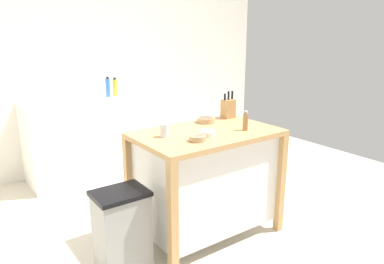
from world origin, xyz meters
TOP-DOWN VIEW (x-y plane):
  - ground_plane at (0.00, 0.00)m, footprint 6.10×6.10m
  - wall_back at (0.00, 2.13)m, footprint 5.10×0.10m
  - kitchen_island at (0.12, -0.04)m, footprint 1.14×0.72m
  - knife_block at (0.57, 0.21)m, footprint 0.11×0.09m
  - bowl_stoneware_deep at (0.29, 0.19)m, footprint 0.16×0.16m
  - bowl_ceramic_wide at (-0.10, -0.21)m, footprint 0.12×0.12m
  - bowl_ceramic_small at (0.04, -0.15)m, footprint 0.13×0.13m
  - drinking_cup at (-0.24, 0.02)m, footprint 0.07×0.07m
  - pepper_grinder at (0.39, -0.20)m, footprint 0.04×0.04m
  - trash_bin at (-0.69, -0.14)m, footprint 0.36×0.28m
  - sink_counter at (-0.10, 1.78)m, footprint 1.58×0.60m
  - sink_faucet at (-0.10, 1.92)m, footprint 0.02×0.02m
  - bottle_hand_soap at (0.08, 1.80)m, footprint 0.05×0.05m
  - bottle_spray_cleaner at (0.18, 1.81)m, footprint 0.06×0.06m

SIDE VIEW (x-z plane):
  - ground_plane at x=0.00m, z-range 0.00..0.00m
  - trash_bin at x=-0.69m, z-range 0.00..0.63m
  - sink_counter at x=-0.10m, z-range 0.00..0.92m
  - kitchen_island at x=0.12m, z-range 0.05..0.95m
  - bowl_ceramic_small at x=0.04m, z-range 0.90..0.94m
  - bowl_ceramic_wide at x=-0.10m, z-range 0.90..0.94m
  - bowl_stoneware_deep at x=0.29m, z-range 0.90..0.94m
  - drinking_cup at x=-0.24m, z-range 0.90..1.00m
  - pepper_grinder at x=0.39m, z-range 0.89..1.06m
  - knife_block at x=0.57m, z-range 0.86..1.11m
  - bottle_spray_cleaner at x=0.18m, z-range 0.91..1.13m
  - bottle_hand_soap at x=0.08m, z-range 0.91..1.14m
  - sink_faucet at x=-0.10m, z-range 0.92..1.14m
  - wall_back at x=0.00m, z-range 0.00..2.60m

